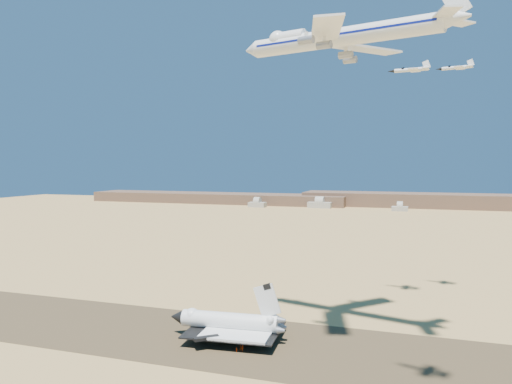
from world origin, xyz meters
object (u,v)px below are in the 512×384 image
(carrier_747, at_px, (335,38))
(chase_jet_d, at_px, (456,67))
(crew_a, at_px, (240,348))
(crew_b, at_px, (243,348))
(crew_c, at_px, (237,350))
(shuttle, at_px, (229,323))
(chase_jet_c, at_px, (410,70))

(carrier_747, relative_size, chase_jet_d, 4.99)
(crew_a, relative_size, crew_b, 0.84)
(crew_b, distance_m, crew_c, 1.96)
(crew_a, height_order, crew_c, crew_a)
(shuttle, bearing_deg, chase_jet_c, 40.10)
(chase_jet_d, bearing_deg, crew_a, -118.80)
(crew_b, relative_size, chase_jet_d, 0.13)
(carrier_747, relative_size, crew_c, 46.52)
(crew_a, relative_size, crew_c, 1.02)
(carrier_747, distance_m, crew_b, 100.29)
(crew_a, height_order, crew_b, crew_b)
(carrier_747, height_order, crew_c, carrier_747)
(shuttle, height_order, carrier_747, carrier_747)
(shuttle, xyz_separation_m, crew_b, (8.29, -9.15, -4.21))
(shuttle, xyz_separation_m, crew_c, (6.76, -10.36, -4.39))
(shuttle, distance_m, chase_jet_c, 117.58)
(carrier_747, relative_size, chase_jet_c, 4.52)
(crew_c, distance_m, chase_jet_d, 140.60)
(crew_b, bearing_deg, carrier_747, -101.12)
(shuttle, height_order, chase_jet_d, chase_jet_d)
(crew_c, distance_m, chase_jet_c, 123.16)
(carrier_747, relative_size, crew_b, 37.94)
(crew_a, xyz_separation_m, crew_b, (0.93, -0.60, 0.16))
(chase_jet_c, relative_size, chase_jet_d, 1.10)
(carrier_747, bearing_deg, crew_b, -133.16)
(crew_c, xyz_separation_m, chase_jet_c, (47.69, 64.66, 93.35))
(carrier_747, distance_m, crew_c, 101.04)
(carrier_747, bearing_deg, crew_c, -132.81)
(shuttle, bearing_deg, crew_a, -54.12)
(chase_jet_c, bearing_deg, crew_c, -119.28)
(chase_jet_d, bearing_deg, crew_c, -118.42)
(crew_b, bearing_deg, crew_a, 13.54)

